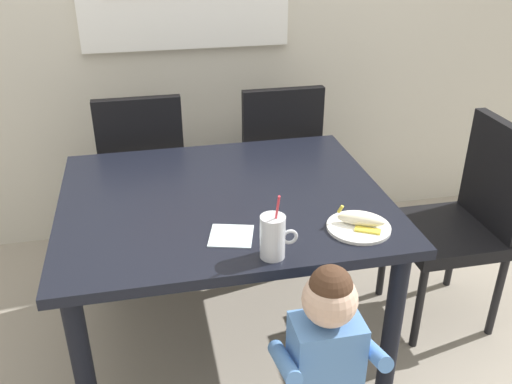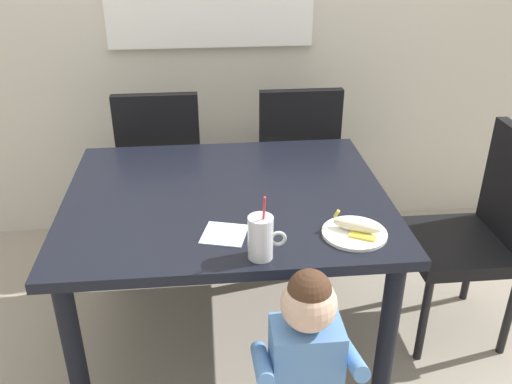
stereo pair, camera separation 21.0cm
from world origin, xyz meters
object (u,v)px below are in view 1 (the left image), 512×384
Objects in this scene: snack_plate at (359,227)px; toddler_standing at (326,350)px; dining_chair_far at (466,214)px; milk_cup at (273,239)px; peeled_banana at (361,220)px; dining_table at (224,216)px; dining_chair_left at (143,168)px; paper_napkin at (231,236)px; dining_chair_right at (277,157)px.

toddler_standing is at bearing -122.91° from snack_plate.
milk_cup is at bearing -67.02° from dining_chair_far.
dining_table is at bearing 141.86° from peeled_banana.
paper_napkin is at bearing 105.22° from dining_chair_left.
toddler_standing is 0.39m from milk_cup.
dining_chair_left is at bearing 124.33° from peeled_banana.
snack_plate is (0.34, 0.11, -0.06)m from milk_cup.
snack_plate is at bearing -64.12° from dining_chair_far.
snack_plate is (0.44, -0.35, 0.10)m from dining_table.
dining_chair_right is 1.16m from paper_napkin.
milk_cup is 0.36m from snack_plate.
dining_chair_right is 5.64× the size of peeled_banana.
snack_plate is at bearing 123.93° from dining_chair_left.
milk_cup is 1.08× the size of snack_plate.
dining_chair_left is at bearing -119.61° from dining_chair_far.
paper_napkin is (-0.47, 0.04, -0.03)m from peeled_banana.
toddler_standing is at bearing 109.56° from dining_chair_left.
dining_chair_far is at bearing 37.22° from toddler_standing.
dining_chair_right reaches higher than paper_napkin.
dining_table is 0.57m from snack_plate.
paper_napkin is (-0.23, 0.40, 0.21)m from toddler_standing.
milk_cup reaches higher than snack_plate.
dining_chair_left is 1.00× the size of dining_chair_right.
toddler_standing is 3.39× the size of milk_cup.
dining_chair_left reaches higher than peeled_banana.
milk_cup is at bearing 115.25° from toddler_standing.
milk_cup is (-0.32, -1.21, 0.26)m from dining_chair_right.
dining_chair_left is 5.64× the size of peeled_banana.
dining_table is 0.74m from toddler_standing.
peeled_banana is (0.76, -1.11, 0.22)m from dining_chair_left.
paper_napkin is at bearing 174.84° from peeled_banana.
dining_chair_left is 1.61m from dining_chair_far.
milk_cup reaches higher than dining_table.
peeled_banana is at bearing 17.09° from milk_cup.
paper_napkin reaches higher than dining_table.
toddler_standing is 4.92× the size of peeled_banana.
dining_chair_right is (0.72, -0.00, 0.00)m from dining_chair_left.
peeled_banana is at bearing -63.99° from dining_chair_far.
milk_cup is (0.09, -0.46, 0.16)m from dining_table.
paper_napkin is at bearing 127.04° from milk_cup.
milk_cup reaches higher than paper_napkin.
dining_chair_left is 1.35m from snack_plate.
milk_cup is (0.40, -1.21, 0.26)m from dining_chair_left.
dining_table is 0.87m from dining_chair_right.
peeled_banana reaches higher than dining_table.
dining_chair_left is 1.12m from paper_napkin.
dining_chair_left is 1.36m from peeled_banana.
dining_table is at bearing 112.32° from dining_chair_left.
toddler_standing reaches higher than dining_table.
dining_chair_left is 1.15× the size of toddler_standing.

